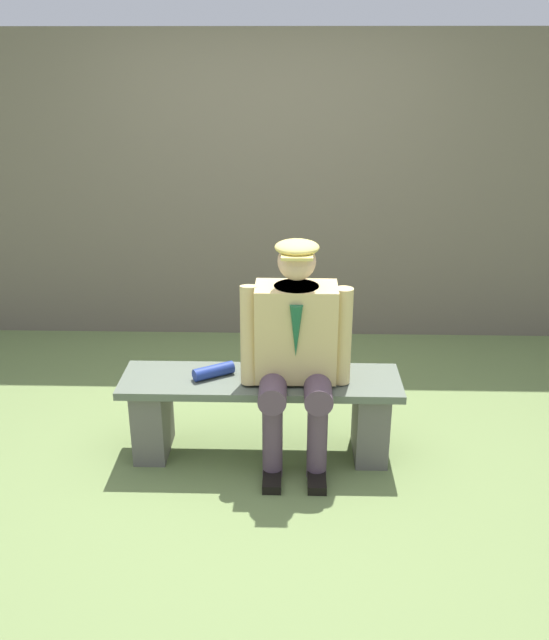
% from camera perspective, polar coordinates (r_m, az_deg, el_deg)
% --- Properties ---
extents(ground_plane, '(30.00, 30.00, 0.00)m').
position_cam_1_polar(ground_plane, '(4.03, -1.12, -11.03)').
color(ground_plane, olive).
extents(bench, '(1.56, 0.41, 0.48)m').
position_cam_1_polar(bench, '(3.87, -1.15, -7.30)').
color(bench, '#565F51').
rests_on(bench, ground).
extents(seated_man, '(0.61, 0.54, 1.28)m').
position_cam_1_polar(seated_man, '(3.63, 1.80, -2.19)').
color(seated_man, '#D2B677').
rests_on(seated_man, ground).
extents(rolled_magazine, '(0.24, 0.18, 0.07)m').
position_cam_1_polar(rolled_magazine, '(3.80, -5.15, -4.31)').
color(rolled_magazine, navy).
rests_on(rolled_magazine, bench).
extents(stadium_wall, '(12.00, 0.24, 2.33)m').
position_cam_1_polar(stadium_wall, '(5.35, -0.29, 10.94)').
color(stadium_wall, '#675D50').
rests_on(stadium_wall, ground).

